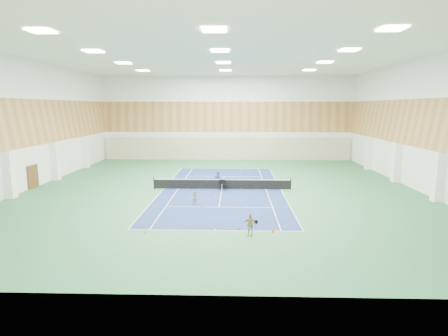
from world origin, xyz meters
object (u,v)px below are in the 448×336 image
object	(u,v)px
tennis_net	(222,183)
ball_cart	(223,185)
coach	(218,179)
child_court	(195,198)
child_apron	(250,225)

from	to	relation	value
tennis_net	ball_cart	world-z (taller)	tennis_net
coach	ball_cart	bearing A→B (deg)	107.33
tennis_net	ball_cart	xyz separation A→B (m)	(0.10, -0.60, -0.05)
child_court	child_apron	world-z (taller)	child_apron
coach	ball_cart	world-z (taller)	coach
coach	child_apron	world-z (taller)	coach
tennis_net	coach	distance (m)	0.79
tennis_net	child_court	xyz separation A→B (m)	(-1.89, -5.64, 0.00)
tennis_net	coach	xyz separation A→B (m)	(-0.42, 0.62, 0.25)
child_court	ball_cart	bearing A→B (deg)	62.24
tennis_net	child_court	distance (m)	5.95
tennis_net	child_apron	bearing A→B (deg)	-80.41
child_apron	child_court	bearing A→B (deg)	134.13
child_apron	tennis_net	bearing A→B (deg)	113.97
child_apron	ball_cart	world-z (taller)	child_apron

